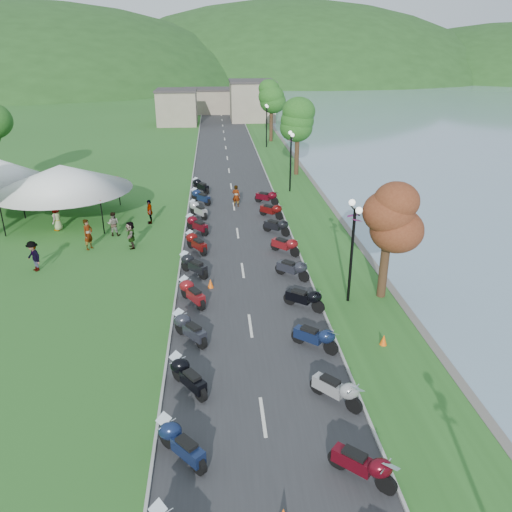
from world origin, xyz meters
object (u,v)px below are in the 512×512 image
object	(u,v)px
pedestrian_a	(90,249)
pedestrian_c	(36,271)
vendor_tent_main	(64,193)
pedestrian_b	(115,235)

from	to	relation	value
pedestrian_a	pedestrian_c	size ratio (longest dim) A/B	1.10
pedestrian_c	vendor_tent_main	bearing A→B (deg)	137.44
vendor_tent_main	pedestrian_b	size ratio (longest dim) A/B	3.95
pedestrian_c	pedestrian_b	bearing A→B (deg)	101.28
vendor_tent_main	pedestrian_a	xyz separation A→B (m)	(2.86, -5.95, -2.00)
pedestrian_b	pedestrian_c	distance (m)	6.33
pedestrian_c	pedestrian_a	bearing A→B (deg)	96.64
pedestrian_a	pedestrian_b	distance (m)	2.55
pedestrian_a	pedestrian_c	bearing A→B (deg)	170.02
vendor_tent_main	pedestrian_b	distance (m)	5.75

